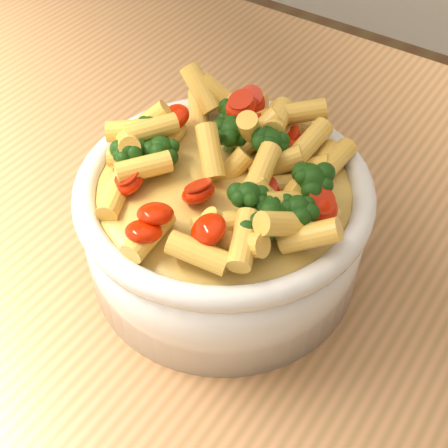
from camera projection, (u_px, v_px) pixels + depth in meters
The scene contains 3 objects.
table at pixel (236, 280), 0.71m from camera, with size 1.20×0.80×0.90m.
serving_bowl at pixel (224, 223), 0.56m from camera, with size 0.26×0.26×0.11m.
pasta_salad at pixel (224, 165), 0.51m from camera, with size 0.20×0.20×0.05m.
Camera 1 is at (0.24, -0.38, 1.36)m, focal length 50.00 mm.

